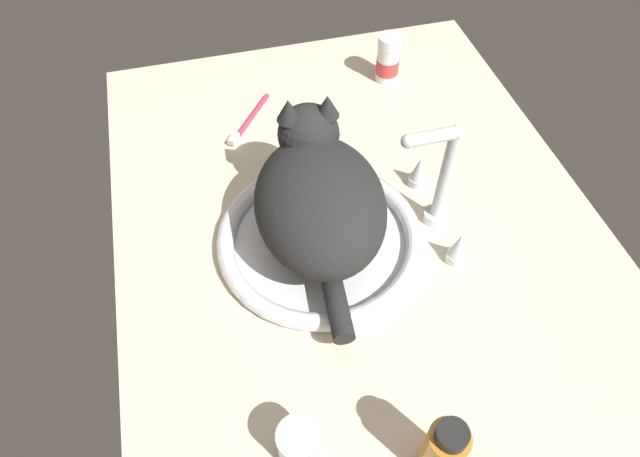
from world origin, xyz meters
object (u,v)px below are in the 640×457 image
object	(u,v)px
sink_basin	(320,239)
toothbrush	(249,120)
metal_jar	(299,444)
pill_bottle	(388,60)
amber_bottle	(443,451)
cat	(318,194)
faucet	(438,188)

from	to	relation	value
sink_basin	toothbrush	xyz separation A→B (cm)	(-32.17, -6.02, -0.63)
metal_jar	sink_basin	bearing A→B (deg)	160.85
metal_jar	pill_bottle	xyz separation A→B (cm)	(-69.92, 35.48, 1.29)
amber_bottle	cat	bearing A→B (deg)	-172.63
cat	toothbrush	distance (cm)	32.59
sink_basin	faucet	world-z (taller)	faucet
amber_bottle	faucet	bearing A→B (deg)	159.04
metal_jar	amber_bottle	bearing A→B (deg)	70.38
metal_jar	toothbrush	bearing A→B (deg)	175.62
faucet	metal_jar	bearing A→B (deg)	-43.97
faucet	cat	bearing A→B (deg)	-95.02
sink_basin	metal_jar	bearing A→B (deg)	-19.15
metal_jar	amber_bottle	xyz separation A→B (cm)	(5.73, 16.06, 2.47)
sink_basin	pill_bottle	bearing A→B (deg)	147.46
amber_bottle	metal_jar	bearing A→B (deg)	-109.62
sink_basin	pill_bottle	size ratio (longest dim) A/B	3.29
cat	pill_bottle	size ratio (longest dim) A/B	3.51
faucet	metal_jar	world-z (taller)	faucet
faucet	metal_jar	size ratio (longest dim) A/B	3.04
pill_bottle	metal_jar	bearing A→B (deg)	-26.91
cat	metal_jar	distance (cm)	35.55
faucet	pill_bottle	world-z (taller)	faucet
sink_basin	cat	world-z (taller)	cat
sink_basin	faucet	xyz separation A→B (cm)	(0.00, 19.38, 6.79)
sink_basin	metal_jar	world-z (taller)	metal_jar
cat	metal_jar	world-z (taller)	cat
metal_jar	cat	bearing A→B (deg)	161.53
cat	metal_jar	xyz separation A→B (cm)	(33.07, -11.04, -6.94)
faucet	toothbrush	xyz separation A→B (cm)	(-32.17, -25.40, -7.42)
cat	amber_bottle	world-z (taller)	cat
cat	pill_bottle	world-z (taller)	cat
faucet	metal_jar	xyz separation A→B (cm)	(31.38, -30.27, -4.62)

